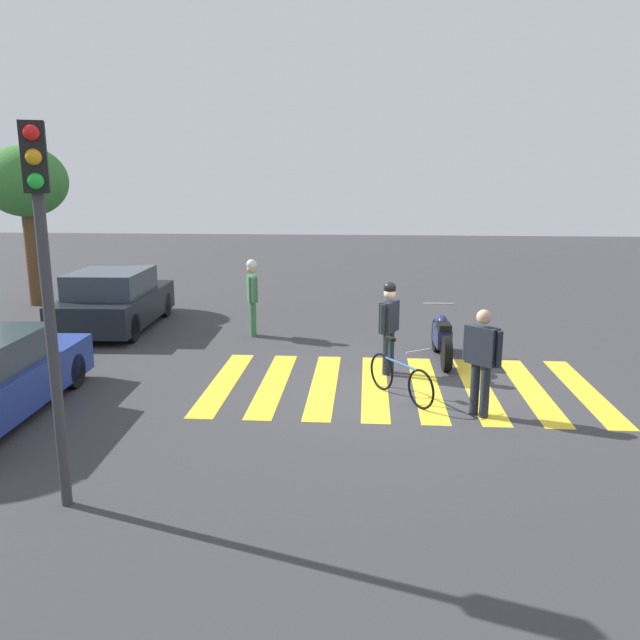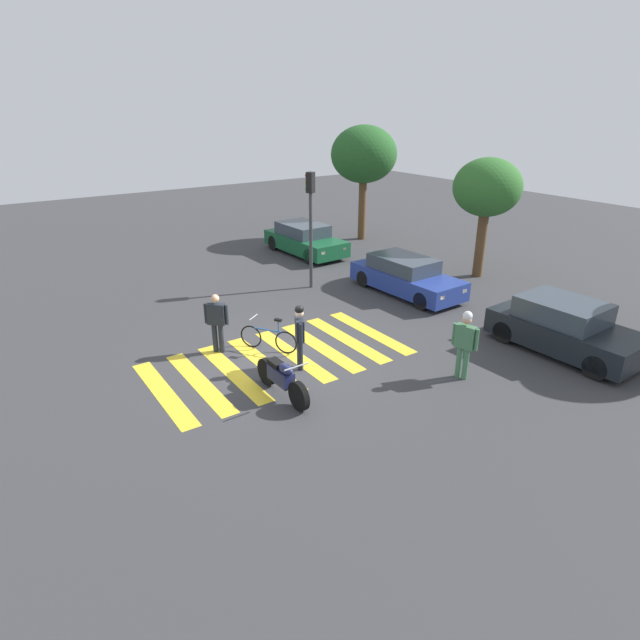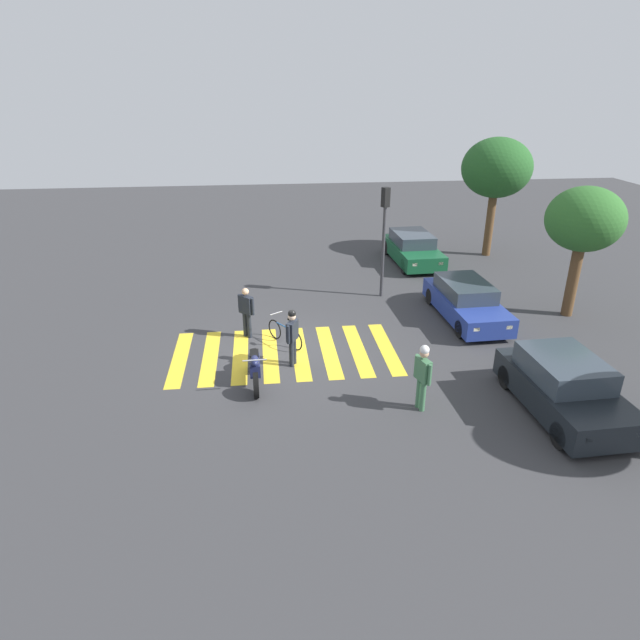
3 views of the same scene
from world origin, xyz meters
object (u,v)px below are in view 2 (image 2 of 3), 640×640
Objects in this scene: pedestrian_bystander at (465,340)px; car_blue_hatchback at (406,276)px; police_motorcycle at (282,378)px; traffic_light_pole at (310,212)px; officer_by_motorcycle at (217,320)px; car_green_compact at (305,240)px; leaning_bicycle at (269,338)px; car_black_suv at (564,328)px; officer_on_foot at (300,333)px.

pedestrian_bystander is 6.31m from car_blue_hatchback.
traffic_light_pole is at bearing 141.79° from police_motorcycle.
pedestrian_bystander is at bearing 42.58° from officer_by_motorcycle.
car_green_compact is (-10.16, 7.16, 0.18)m from police_motorcycle.
car_blue_hatchback is at bearing 45.12° from traffic_light_pole.
car_black_suv is at bearing 55.56° from leaning_bicycle.
officer_on_foot is 2.46m from officer_by_motorcycle.
car_green_compact is at bearing -178.00° from car_black_suv.
police_motorcycle is 2.51m from leaning_bicycle.
car_green_compact is (-11.90, 3.03, -0.38)m from pedestrian_bystander.
officer_by_motorcycle reaches higher than police_motorcycle.
car_black_suv reaches higher than car_blue_hatchback.
car_green_compact is at bearing 144.83° from police_motorcycle.
police_motorcycle is 0.49× the size of car_green_compact.
pedestrian_bystander reaches higher than officer_on_foot.
car_green_compact is at bearing 133.99° from officer_by_motorcycle.
pedestrian_bystander is (4.06, 3.19, 0.67)m from leaning_bicycle.
car_blue_hatchback reaches higher than police_motorcycle.
car_blue_hatchback is at bearing 102.30° from leaning_bicycle.
pedestrian_bystander is at bearing -30.09° from car_blue_hatchback.
police_motorcycle is at bearing -35.17° from car_green_compact.
pedestrian_bystander is 3.51m from car_black_suv.
car_green_compact is at bearing 146.64° from officer_on_foot.
car_black_suv is (5.94, 0.30, 0.06)m from car_blue_hatchback.
traffic_light_pole reaches higher than officer_on_foot.
officer_by_motorcycle is 0.40× the size of traffic_light_pole.
pedestrian_bystander is 0.43× the size of traffic_light_pole.
leaning_bicycle is at bearing -45.60° from traffic_light_pole.
officer_by_motorcycle is 7.57m from car_blue_hatchback.
traffic_light_pole reaches higher than car_black_suv.
officer_on_foot reaches higher than car_blue_hatchback.
officer_on_foot is 6.79m from car_blue_hatchback.
traffic_light_pole is (-8.38, -2.75, 2.11)m from car_black_suv.
car_blue_hatchback is (6.45, 0.13, -0.03)m from car_green_compact.
pedestrian_bystander is at bearing -98.16° from car_black_suv.
car_black_suv is (4.56, 6.65, 0.32)m from leaning_bicycle.
officer_by_motorcycle is 10.29m from car_green_compact.
car_black_suv reaches higher than leaning_bicycle.
car_green_compact reaches higher than leaning_bicycle.
car_blue_hatchback is at bearing 1.13° from car_green_compact.
police_motorcycle is 3.06m from officer_by_motorcycle.
officer_by_motorcycle is at bearing -46.01° from car_green_compact.
car_green_compact is (-7.83, 6.22, 0.28)m from leaning_bicycle.
officer_by_motorcycle is at bearing -175.39° from police_motorcycle.
pedestrian_bystander reaches higher than car_green_compact.
officer_by_motorcycle is 9.43m from car_black_suv.
car_blue_hatchback is at bearing 149.91° from pedestrian_bystander.
officer_by_motorcycle is 6.46m from pedestrian_bystander.
car_blue_hatchback is (-3.71, 7.28, 0.15)m from police_motorcycle.
car_black_suv reaches higher than police_motorcycle.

